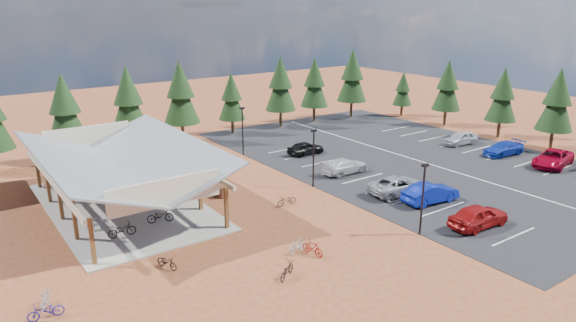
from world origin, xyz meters
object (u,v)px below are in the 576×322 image
(bike_10, at_px, (46,311))
(car_8, at_px, (460,138))
(trash_bin_1, at_px, (217,191))
(car_6, at_px, (553,158))
(lamp_post_2, at_px, (243,128))
(trash_bin_0, at_px, (221,193))
(lamp_post_0, at_px, (423,194))
(bike_12, at_px, (287,270))
(bike_pavilion, at_px, (120,160))
(bike_16, at_px, (287,200))
(car_4, at_px, (306,148))
(bike_8, at_px, (167,262))
(bike_6, at_px, (131,189))
(car_1, at_px, (430,193))
(bike_3, at_px, (55,183))
(bike_14, at_px, (203,187))
(bike_1, at_px, (97,223))
(bike_4, at_px, (160,216))
(car_0, at_px, (478,216))
(bike_5, at_px, (145,198))
(bike_15, at_px, (182,184))
(bike_7, at_px, (119,175))
(lamp_post_1, at_px, (313,154))
(bike_9, at_px, (45,299))
(car_7, at_px, (504,149))
(bike_13, at_px, (297,246))
(bike_11, at_px, (313,248))
(car_3, at_px, (345,166))
(bike_2, at_px, (77,194))
(car_2, at_px, (398,185))
(bike_0, at_px, (122,230))

(bike_10, height_order, car_8, car_8)
(trash_bin_1, distance_m, car_6, 32.99)
(lamp_post_2, relative_size, trash_bin_0, 5.71)
(lamp_post_0, height_order, bike_12, lamp_post_0)
(bike_pavilion, distance_m, bike_16, 13.28)
(lamp_post_0, height_order, car_4, lamp_post_0)
(bike_10, relative_size, bike_16, 1.01)
(bike_8, xyz_separation_m, car_8, (38.37, 7.76, 0.35))
(bike_8, distance_m, bike_10, 7.19)
(bike_6, bearing_deg, bike_12, 173.54)
(bike_6, xyz_separation_m, car_1, (19.06, -15.39, 0.26))
(bike_3, xyz_separation_m, bike_14, (10.17, -7.72, -0.19))
(bike_1, bearing_deg, bike_4, -117.35)
(car_0, bearing_deg, bike_5, 47.76)
(bike_15, bearing_deg, bike_5, 81.02)
(bike_10, xyz_separation_m, bike_14, (14.79, 12.26, -0.03))
(bike_7, distance_m, car_0, 30.52)
(bike_1, xyz_separation_m, bike_8, (1.84, -8.07, -0.13))
(car_1, distance_m, car_6, 17.53)
(lamp_post_0, distance_m, lamp_post_1, 12.00)
(bike_16, distance_m, car_1, 11.52)
(trash_bin_0, bearing_deg, bike_9, -149.78)
(bike_14, bearing_deg, car_7, -26.12)
(bike_6, bearing_deg, car_6, -128.92)
(lamp_post_1, height_order, bike_10, lamp_post_1)
(lamp_post_1, distance_m, bike_7, 17.66)
(lamp_post_0, distance_m, bike_7, 26.98)
(bike_13, height_order, bike_14, bike_13)
(trash_bin_1, relative_size, car_8, 0.21)
(bike_11, bearing_deg, car_8, 11.12)
(lamp_post_1, height_order, bike_8, lamp_post_1)
(bike_12, bearing_deg, bike_4, -17.56)
(car_3, relative_size, car_4, 1.20)
(bike_12, xyz_separation_m, car_6, (33.70, 2.44, 0.37))
(bike_1, relative_size, bike_6, 0.82)
(bike_15, bearing_deg, bike_2, 43.08)
(trash_bin_0, distance_m, bike_7, 10.66)
(bike_9, height_order, bike_15, bike_9)
(bike_9, relative_size, car_4, 0.41)
(bike_11, relative_size, car_2, 0.32)
(bike_16, bearing_deg, bike_4, -103.84)
(trash_bin_1, distance_m, car_7, 31.10)
(bike_9, distance_m, bike_16, 19.09)
(bike_0, distance_m, bike_6, 8.20)
(bike_2, distance_m, car_0, 31.10)
(car_0, height_order, car_6, car_0)
(trash_bin_0, xyz_separation_m, car_8, (30.08, -0.81, 0.33))
(car_6, bearing_deg, trash_bin_1, -122.98)
(lamp_post_1, relative_size, bike_16, 2.95)
(bike_9, distance_m, car_0, 28.25)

